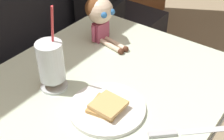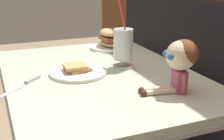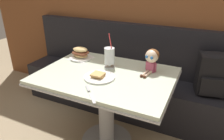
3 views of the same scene
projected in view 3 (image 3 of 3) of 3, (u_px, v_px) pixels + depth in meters
wood_panel_wall at (142, 4)px, 2.28m from camera, size 4.40×0.08×2.40m
booth_bench at (131, 85)px, 2.44m from camera, size 2.60×0.48×1.00m
diner_table at (106, 94)px, 1.84m from camera, size 1.11×0.81×0.74m
toast_plate at (99, 77)px, 1.68m from camera, size 0.25×0.25×0.04m
milkshake_glass at (109, 57)px, 1.83m from camera, size 0.10×0.10×0.31m
sandwich_plate at (81, 54)px, 2.05m from camera, size 0.22×0.22×0.12m
butter_knife at (89, 91)px, 1.48m from camera, size 0.18×0.18×0.01m
seated_doll at (152, 57)px, 1.74m from camera, size 0.13×0.23×0.20m
backpack at (215, 73)px, 1.96m from camera, size 0.33×0.29×0.41m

